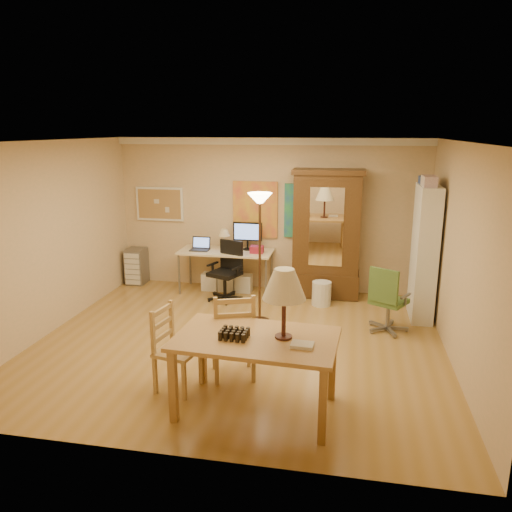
% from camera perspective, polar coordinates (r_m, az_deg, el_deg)
% --- Properties ---
extents(floor, '(5.50, 5.50, 0.00)m').
position_cam_1_polar(floor, '(6.96, -1.94, -9.83)').
color(floor, olive).
rests_on(floor, ground).
extents(crown_molding, '(5.50, 0.08, 0.12)m').
position_cam_1_polar(crown_molding, '(8.77, 1.54, 12.97)').
color(crown_molding, white).
rests_on(crown_molding, floor).
extents(corkboard, '(0.90, 0.04, 0.62)m').
position_cam_1_polar(corkboard, '(9.43, -10.95, 5.86)').
color(corkboard, tan).
rests_on(corkboard, floor).
extents(art_panel_left, '(0.80, 0.04, 1.00)m').
position_cam_1_polar(art_panel_left, '(8.93, -0.09, 5.33)').
color(art_panel_left, yellow).
rests_on(art_panel_left, floor).
extents(art_panel_right, '(0.75, 0.04, 0.95)m').
position_cam_1_polar(art_panel_right, '(8.81, 5.69, 5.13)').
color(art_panel_right, '#2868A2').
rests_on(art_panel_right, floor).
extents(dining_table, '(1.69, 1.08, 1.53)m').
position_cam_1_polar(dining_table, '(5.02, 1.15, -7.65)').
color(dining_table, olive).
rests_on(dining_table, floor).
extents(ladder_chair_back, '(0.62, 0.60, 1.06)m').
position_cam_1_polar(ladder_chair_back, '(5.88, -2.60, -9.32)').
color(ladder_chair_back, tan).
rests_on(ladder_chair_back, floor).
extents(ladder_chair_left, '(0.50, 0.52, 0.97)m').
position_cam_1_polar(ladder_chair_left, '(5.72, -9.21, -10.69)').
color(ladder_chair_left, tan).
rests_on(ladder_chair_left, floor).
extents(torchiere_lamp, '(0.36, 0.36, 1.96)m').
position_cam_1_polar(torchiere_lamp, '(7.22, 0.44, 4.16)').
color(torchiere_lamp, '#432B1B').
rests_on(torchiere_lamp, floor).
extents(computer_desk, '(1.65, 0.72, 1.25)m').
position_cam_1_polar(computer_desk, '(8.94, -3.19, -1.20)').
color(computer_desk, '#C3B08F').
rests_on(computer_desk, floor).
extents(office_chair_black, '(0.62, 0.62, 1.01)m').
position_cam_1_polar(office_chair_black, '(8.56, -3.44, -3.23)').
color(office_chair_black, black).
rests_on(office_chair_black, floor).
extents(office_chair_green, '(0.60, 0.61, 0.97)m').
position_cam_1_polar(office_chair_green, '(7.46, 14.73, -6.46)').
color(office_chair_green, slate).
rests_on(office_chair_green, floor).
extents(drawer_cart, '(0.34, 0.40, 0.67)m').
position_cam_1_polar(drawer_cart, '(9.67, -13.50, -1.13)').
color(drawer_cart, slate).
rests_on(drawer_cart, floor).
extents(armoire, '(1.20, 0.57, 2.20)m').
position_cam_1_polar(armoire, '(8.65, 8.05, 1.56)').
color(armoire, '#3A240F').
rests_on(armoire, floor).
extents(bookshelf, '(0.31, 0.82, 2.05)m').
position_cam_1_polar(bookshelf, '(7.96, 18.66, 0.27)').
color(bookshelf, white).
rests_on(bookshelf, floor).
extents(wastebin, '(0.32, 0.32, 0.40)m').
position_cam_1_polar(wastebin, '(8.36, 7.50, -4.26)').
color(wastebin, silver).
rests_on(wastebin, floor).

